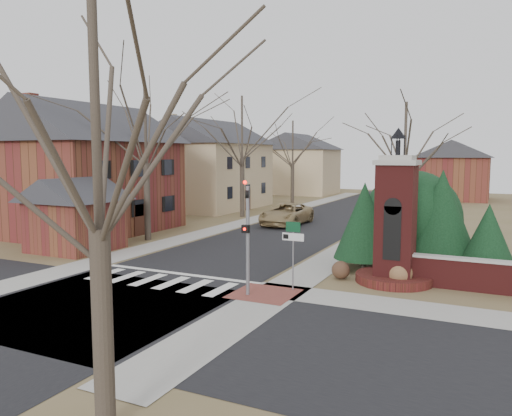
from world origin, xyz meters
The scene contains 29 objects.
ground centered at (0.00, 0.00, 0.00)m, with size 120.00×120.00×0.00m, color brown.
main_street centered at (0.00, 22.00, 0.01)m, with size 8.00×70.00×0.01m, color black.
cross_street centered at (0.00, -3.00, 0.01)m, with size 120.00×8.00×0.01m, color black.
crosswalk_zone centered at (0.00, 0.80, 0.01)m, with size 8.00×2.20×0.02m, color silver.
stop_bar centered at (0.00, 2.30, 0.01)m, with size 8.00×0.35×0.02m, color silver.
sidewalk_right_main centered at (5.20, 22.00, 0.01)m, with size 2.00×60.00×0.02m, color gray.
sidewalk_left centered at (-5.20, 22.00, 0.01)m, with size 2.00×60.00×0.02m, color gray.
curb_apron centered at (4.80, 1.00, 0.01)m, with size 2.40×2.40×0.02m, color brown.
traffic_signal_pole centered at (4.30, 0.57, 2.59)m, with size 0.28×0.41×4.50m.
sign_post centered at (5.59, 1.99, 1.95)m, with size 0.90×0.07×2.75m.
brick_gate_monument centered at (9.00, 4.99, 2.17)m, with size 3.20×3.20×6.47m.
house_brick_left centered at (-13.01, 9.99, 4.66)m, with size 9.80×11.80×9.42m.
house_stucco_left centered at (-13.50, 27.00, 4.59)m, with size 9.80×12.80×9.28m.
garage_left centered at (-8.52, 4.49, 2.24)m, with size 4.80×4.80×4.29m.
house_distant_left centered at (-12.01, 48.00, 4.25)m, with size 10.80×8.80×8.53m.
house_distant_right centered at (7.99, 47.99, 3.65)m, with size 8.80×8.80×7.30m.
evergreen_near centered at (7.20, 7.00, 2.30)m, with size 2.80×2.80×4.10m.
evergreen_mid centered at (10.50, 8.20, 2.60)m, with size 3.40×3.40×4.70m.
evergreen_far centered at (12.50, 7.20, 1.90)m, with size 2.40×2.40×3.30m.
evergreen_mass centered at (9.00, 9.50, 2.40)m, with size 4.80×4.80×4.80m, color black.
bare_tree_0 centered at (-7.00, 9.00, 7.70)m, with size 8.05×8.05×11.15m.
bare_tree_1 centered at (-7.00, 22.00, 8.03)m, with size 8.40×8.40×11.64m.
bare_tree_2 centered at (-7.50, 35.00, 7.03)m, with size 7.35×7.35×10.19m.
bare_tree_3 centered at (7.50, 16.00, 6.69)m, with size 7.00×7.00×9.70m.
bare_tree_4 centered at (6.00, -9.00, 6.35)m, with size 6.65×6.65×9.21m.
pickup_truck centered at (-1.67, 19.07, 0.83)m, with size 2.74×5.95×1.65m, color #987F53.
distant_car centered at (3.10, 45.71, 0.81)m, with size 1.71×4.91×1.62m, color #2D2F34.
dry_shrub_left centered at (6.80, 4.60, 0.39)m, with size 0.79×0.79×0.79m, color #4B3222.
dry_shrub_right centered at (9.30, 4.60, 0.51)m, with size 1.02×1.02×1.02m, color brown.
Camera 1 is at (12.70, -16.08, 5.39)m, focal length 35.00 mm.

